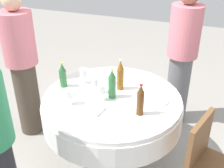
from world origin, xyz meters
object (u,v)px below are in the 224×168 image
object	(u,v)px
bottle_green_front	(112,84)
wine_glass_far	(95,83)
plate_mid	(156,100)
chair_south	(209,160)
bottle_green_left	(63,76)
wine_glass_near	(69,94)
wine_glass_inner	(84,73)
plate_rear	(107,81)
bottle_amber_inner	(120,76)
bottle_brown_right	(140,101)
wine_glass_south	(101,89)
person_left	(22,66)
person_front	(182,57)

from	to	relation	value
bottle_green_front	wine_glass_far	xyz separation A→B (m)	(-0.18, 0.02, -0.03)
plate_mid	chair_south	distance (m)	0.67
bottle_green_left	wine_glass_near	xyz separation A→B (m)	(0.21, -0.27, -0.02)
bottle_green_front	wine_glass_inner	world-z (taller)	bottle_green_front
plate_rear	chair_south	size ratio (longest dim) A/B	0.24
bottle_amber_inner	wine_glass_near	distance (m)	0.53
wine_glass_near	bottle_green_front	bearing A→B (deg)	37.34
plate_mid	bottle_brown_right	bearing A→B (deg)	-108.37
wine_glass_near	chair_south	distance (m)	1.27
bottle_green_left	chair_south	xyz separation A→B (m)	(1.43, -0.31, -0.34)
bottle_amber_inner	wine_glass_inner	distance (m)	0.38
bottle_brown_right	bottle_green_left	distance (m)	0.85
bottle_green_front	plate_mid	distance (m)	0.42
wine_glass_south	plate_mid	size ratio (longest dim) A/B	0.70
wine_glass_inner	plate_rear	world-z (taller)	wine_glass_inner
wine_glass_far	plate_mid	world-z (taller)	wine_glass_far
wine_glass_far	plate_rear	xyz separation A→B (m)	(0.02, 0.25, -0.09)
person_left	bottle_amber_inner	bearing A→B (deg)	-80.83
chair_south	bottle_green_front	bearing A→B (deg)	-90.07
wine_glass_inner	chair_south	size ratio (longest dim) A/B	0.18
plate_mid	plate_rear	world-z (taller)	same
bottle_brown_right	plate_mid	world-z (taller)	bottle_brown_right
bottle_green_left	plate_mid	xyz separation A→B (m)	(0.91, 0.05, -0.11)
chair_south	wine_glass_south	bearing A→B (deg)	-84.32
wine_glass_inner	person_front	world-z (taller)	person_front
bottle_green_left	person_front	distance (m)	1.35
wine_glass_inner	wine_glass_near	xyz separation A→B (m)	(0.05, -0.40, -0.01)
person_front	chair_south	distance (m)	1.31
bottle_green_left	wine_glass_inner	xyz separation A→B (m)	(0.16, 0.13, -0.01)
person_left	chair_south	xyz separation A→B (m)	(1.96, -0.40, -0.32)
bottle_green_left	chair_south	bearing A→B (deg)	-12.26
bottle_amber_inner	wine_glass_inner	bearing A→B (deg)	-177.62
bottle_amber_inner	plate_mid	bearing A→B (deg)	-14.11
plate_mid	wine_glass_near	bearing A→B (deg)	-155.76
plate_mid	chair_south	xyz separation A→B (m)	(0.52, -0.36, -0.23)
wine_glass_inner	bottle_brown_right	bearing A→B (deg)	-26.03
plate_rear	wine_glass_south	bearing A→B (deg)	-76.78
bottle_amber_inner	plate_mid	xyz separation A→B (m)	(0.37, -0.09, -0.14)
bottle_green_front	person_front	world-z (taller)	person_front
bottle_green_left	plate_mid	distance (m)	0.92
bottle_amber_inner	wine_glass_inner	world-z (taller)	bottle_amber_inner
wine_glass_inner	person_front	size ratio (longest dim) A/B	0.10
bottle_green_left	wine_glass_near	world-z (taller)	bottle_green_left
plate_rear	person_front	xyz separation A→B (m)	(0.65, 0.65, 0.10)
bottle_green_front	bottle_amber_inner	bearing A→B (deg)	84.56
bottle_green_left	plate_rear	bearing A→B (deg)	33.41
bottle_green_front	wine_glass_near	bearing A→B (deg)	-142.66
plate_mid	bottle_green_left	bearing A→B (deg)	-176.83
bottle_green_front	chair_south	world-z (taller)	bottle_green_front
wine_glass_inner	person_left	xyz separation A→B (m)	(-0.69, -0.04, -0.01)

